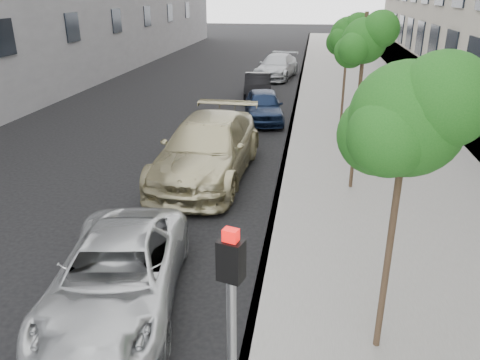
% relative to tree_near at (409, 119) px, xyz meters
% --- Properties ---
extents(sidewalk, '(6.40, 72.00, 0.14)m').
position_rel_tree_near_xyz_m(sidewalk, '(1.07, 22.50, -3.73)').
color(sidewalk, gray).
rests_on(sidewalk, ground).
extents(curb, '(0.15, 72.00, 0.14)m').
position_rel_tree_near_xyz_m(curb, '(-2.05, 22.50, -3.73)').
color(curb, '#9E9B93').
rests_on(curb, ground).
extents(tree_near, '(1.82, 1.62, 4.56)m').
position_rel_tree_near_xyz_m(tree_near, '(0.00, 0.00, 0.00)').
color(tree_near, '#38281C').
rests_on(tree_near, sidewalk).
extents(tree_mid, '(1.54, 1.34, 4.77)m').
position_rel_tree_near_xyz_m(tree_mid, '(-0.00, 6.50, 0.34)').
color(tree_mid, '#38281C').
rests_on(tree_mid, sidewalk).
extents(tree_far, '(1.70, 1.50, 4.46)m').
position_rel_tree_near_xyz_m(tree_far, '(-0.00, 13.00, -0.05)').
color(tree_far, '#38281C').
rests_on(tree_far, sidewalk).
extents(signal_pole, '(0.28, 0.24, 3.15)m').
position_rel_tree_near_xyz_m(signal_pole, '(-1.93, -2.38, -1.69)').
color(signal_pole, '#939699').
rests_on(signal_pole, sidewalk).
extents(minivan, '(2.89, 4.96, 1.30)m').
position_rel_tree_near_xyz_m(minivan, '(-4.50, 0.52, -3.15)').
color(minivan, silver).
rests_on(minivan, ground).
extents(suv, '(2.74, 6.26, 1.79)m').
position_rel_tree_near_xyz_m(suv, '(-4.30, 7.04, -2.91)').
color(suv, tan).
rests_on(suv, ground).
extents(sedan_blue, '(2.21, 4.16, 1.35)m').
position_rel_tree_near_xyz_m(sedan_blue, '(-3.33, 13.89, -3.13)').
color(sedan_blue, '#111D38').
rests_on(sedan_blue, ground).
extents(sedan_black, '(1.77, 4.02, 1.28)m').
position_rel_tree_near_xyz_m(sedan_black, '(-4.12, 18.42, -3.16)').
color(sedan_black, black).
rests_on(sedan_black, ground).
extents(sedan_rear, '(2.86, 5.40, 1.49)m').
position_rel_tree_near_xyz_m(sedan_rear, '(-3.63, 24.83, -3.06)').
color(sedan_rear, '#B0B4B9').
rests_on(sedan_rear, ground).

